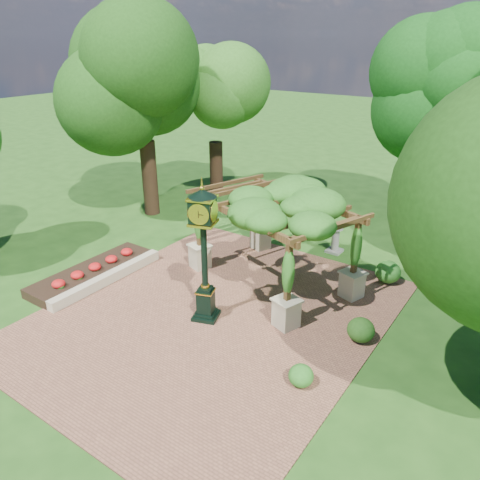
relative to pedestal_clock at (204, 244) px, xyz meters
The scene contains 13 objects.
ground 2.78m from the pedestal_clock, 80.32° to the right, with size 120.00×120.00×0.00m, color #1E4714.
brick_plaza 2.68m from the pedestal_clock, 63.92° to the left, with size 10.00×12.00×0.04m, color brown.
border_wall 5.12m from the pedestal_clock, behind, with size 0.35×5.00×0.40m, color #C6B793.
flower_bed 5.93m from the pedestal_clock, behind, with size 1.50×5.00×0.36m, color red.
pedestal_clock is the anchor object (origin of this frame).
pergola 3.38m from the pedestal_clock, 82.13° to the left, with size 6.78×5.38×3.73m.
sundial 7.55m from the pedestal_clock, 79.45° to the left, with size 0.63×0.63×1.12m.
shrub_front 4.82m from the pedestal_clock, 15.21° to the right, with size 0.67×0.67×0.60m, color #25631C.
shrub_mid 5.40m from the pedestal_clock, 19.82° to the left, with size 0.83×0.83×0.75m, color #224A15.
shrub_back 7.36m from the pedestal_clock, 54.57° to the left, with size 0.93×0.93×0.83m, color #2A6C1F.
tree_west_near 11.17m from the pedestal_clock, 144.13° to the left, with size 5.05×5.05×9.71m.
tree_west_far 13.10m from the pedestal_clock, 125.85° to the left, with size 3.90×3.90×7.94m.
tree_north 13.67m from the pedestal_clock, 76.32° to the left, with size 4.61×4.61×9.04m.
Camera 1 is at (8.20, -9.30, 8.55)m, focal length 35.00 mm.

